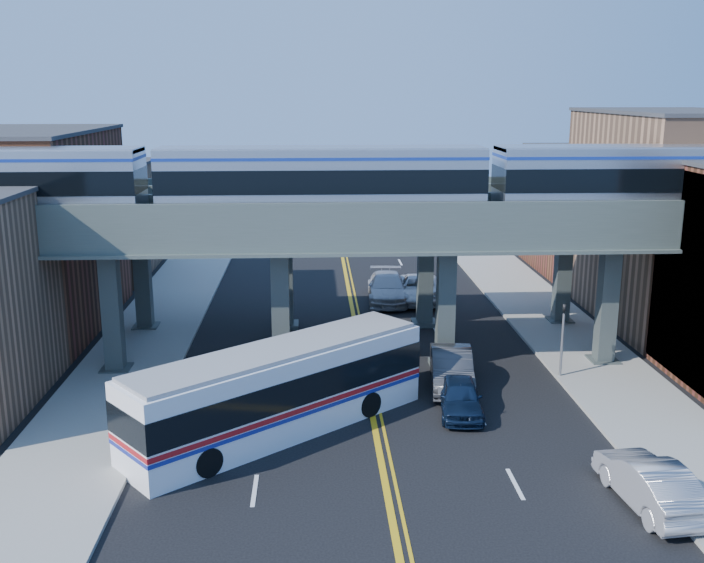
{
  "coord_description": "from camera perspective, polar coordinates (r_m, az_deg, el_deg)",
  "views": [
    {
      "loc": [
        -2.42,
        -28.39,
        13.29
      ],
      "look_at": [
        -0.68,
        5.57,
        4.97
      ],
      "focal_mm": 40.0,
      "sensor_mm": 36.0,
      "label": 1
    }
  ],
  "objects": [
    {
      "name": "car_lane_b",
      "position": [
        36.42,
        7.25,
        -6.3
      ],
      "size": [
        2.43,
        5.44,
        1.74
      ],
      "primitive_type": "imported",
      "rotation": [
        0.0,
        0.0,
        -0.11
      ],
      "color": "#333336",
      "rests_on": "ground"
    },
    {
      "name": "traffic_signal",
      "position": [
        37.92,
        15.08,
        -3.58
      ],
      "size": [
        0.15,
        0.18,
        4.1
      ],
      "color": "slate",
      "rests_on": "ground"
    },
    {
      "name": "sidewalk_east",
      "position": [
        42.91,
        16.21,
        -4.74
      ],
      "size": [
        5.0,
        70.0,
        0.16
      ],
      "primitive_type": "cube",
      "color": "gray",
      "rests_on": "ground"
    },
    {
      "name": "transit_bus",
      "position": [
        31.39,
        -5.3,
        -7.91
      ],
      "size": [
        11.95,
        10.47,
        3.36
      ],
      "rotation": [
        0.0,
        0.0,
        0.68
      ],
      "color": "white",
      "rests_on": "ground"
    },
    {
      "name": "car_lane_c",
      "position": [
        50.82,
        4.87,
        -0.53
      ],
      "size": [
        3.2,
        5.93,
        1.58
      ],
      "primitive_type": "imported",
      "rotation": [
        0.0,
        0.0,
        -0.1
      ],
      "color": "silver",
      "rests_on": "ground"
    },
    {
      "name": "car_parked_curb",
      "position": [
        28.17,
        20.83,
        -13.5
      ],
      "size": [
        2.21,
        5.07,
        1.62
      ],
      "primitive_type": "imported",
      "rotation": [
        0.0,
        0.0,
        3.24
      ],
      "color": "#9C9B9F",
      "rests_on": "ground"
    },
    {
      "name": "sidewalk_west",
      "position": [
        41.6,
        -15.44,
        -5.28
      ],
      "size": [
        5.0,
        70.0,
        0.16
      ],
      "primitive_type": "cube",
      "color": "gray",
      "rests_on": "ground"
    },
    {
      "name": "ground",
      "position": [
        31.44,
        1.8,
        -11.26
      ],
      "size": [
        120.0,
        120.0,
        0.0
      ],
      "primitive_type": "plane",
      "color": "black",
      "rests_on": "ground"
    },
    {
      "name": "stop_sign",
      "position": [
        33.55,
        1.91,
        -6.35
      ],
      "size": [
        0.76,
        0.09,
        2.63
      ],
      "color": "slate",
      "rests_on": "ground"
    },
    {
      "name": "transit_train",
      "position": [
        36.61,
        -2.22,
        7.4
      ],
      "size": [
        46.54,
        2.92,
        3.4
      ],
      "color": "black",
      "rests_on": "elevated_viaduct_near"
    },
    {
      "name": "building_east_c",
      "position": [
        61.71,
        16.99,
        4.97
      ],
      "size": [
        8.0,
        10.0,
        9.0
      ],
      "primitive_type": "cube",
      "color": "brown",
      "rests_on": "ground"
    },
    {
      "name": "building_west_b",
      "position": [
        47.85,
        -22.56,
        3.33
      ],
      "size": [
        8.0,
        14.0,
        11.0
      ],
      "primitive_type": "cube",
      "color": "brown",
      "rests_on": "ground"
    },
    {
      "name": "car_lane_d",
      "position": [
        50.56,
        2.58,
        -0.47
      ],
      "size": [
        2.76,
        6.16,
        1.75
      ],
      "primitive_type": "imported",
      "rotation": [
        0.0,
        0.0,
        -0.05
      ],
      "color": "#BAB9BE",
      "rests_on": "ground"
    },
    {
      "name": "elevated_viaduct_near",
      "position": [
        37.1,
        0.86,
        3.16
      ],
      "size": [
        52.0,
        3.6,
        7.4
      ],
      "color": "#3E4847",
      "rests_on": "ground"
    },
    {
      "name": "car_lane_a",
      "position": [
        33.66,
        7.87,
        -8.28
      ],
      "size": [
        2.12,
        4.46,
        1.47
      ],
      "primitive_type": "imported",
      "rotation": [
        0.0,
        0.0,
        -0.09
      ],
      "color": "#0D1A32",
      "rests_on": "ground"
    },
    {
      "name": "building_west_c",
      "position": [
        60.32,
        -18.4,
        4.19
      ],
      "size": [
        8.0,
        10.0,
        8.0
      ],
      "primitive_type": "cube",
      "color": "#966B4D",
      "rests_on": "ground"
    },
    {
      "name": "building_east_b",
      "position": [
        49.61,
        22.12,
        4.29
      ],
      "size": [
        8.0,
        14.0,
        12.0
      ],
      "primitive_type": "cube",
      "color": "#966B4D",
      "rests_on": "ground"
    },
    {
      "name": "mural_panel",
      "position": [
        37.54,
        24.04,
        -0.61
      ],
      "size": [
        0.1,
        9.5,
        9.5
      ],
      "primitive_type": "cube",
      "color": "teal",
      "rests_on": "ground"
    },
    {
      "name": "elevated_viaduct_far",
      "position": [
        43.99,
        0.26,
        4.84
      ],
      "size": [
        52.0,
        3.6,
        7.4
      ],
      "color": "#3E4847",
      "rests_on": "ground"
    }
  ]
}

